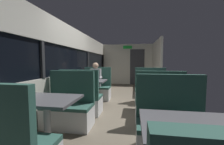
# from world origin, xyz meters

# --- Properties ---
(ground_plane) EXTENTS (3.30, 9.20, 0.02)m
(ground_plane) POSITION_xyz_m (0.00, 0.00, -0.01)
(ground_plane) COLOR #665B4C
(carriage_window_panel_left) EXTENTS (0.09, 8.48, 2.30)m
(carriage_window_panel_left) POSITION_xyz_m (-1.45, 0.00, 1.11)
(carriage_window_panel_left) COLOR beige
(carriage_window_panel_left) RESTS_ON ground_plane
(carriage_end_bulkhead) EXTENTS (2.90, 0.11, 2.30)m
(carriage_end_bulkhead) POSITION_xyz_m (0.06, 4.19, 1.14)
(carriage_end_bulkhead) COLOR beige
(carriage_end_bulkhead) RESTS_ON ground_plane
(carriage_aisle_panel_right) EXTENTS (0.08, 2.40, 2.30)m
(carriage_aisle_panel_right) POSITION_xyz_m (1.45, 3.00, 1.15)
(carriage_aisle_panel_right) COLOR beige
(carriage_aisle_panel_right) RESTS_ON ground_plane
(dining_table_near_window) EXTENTS (0.90, 0.70, 0.74)m
(dining_table_near_window) POSITION_xyz_m (-0.89, -2.09, 0.64)
(dining_table_near_window) COLOR #9E9EA3
(dining_table_near_window) RESTS_ON ground_plane
(bench_near_window_facing_entry) EXTENTS (0.95, 0.50, 1.10)m
(bench_near_window_facing_entry) POSITION_xyz_m (-0.89, -1.39, 0.33)
(bench_near_window_facing_entry) COLOR silver
(bench_near_window_facing_entry) RESTS_ON ground_plane
(dining_table_mid_window) EXTENTS (0.90, 0.70, 0.74)m
(dining_table_mid_window) POSITION_xyz_m (-0.89, -0.00, 0.64)
(dining_table_mid_window) COLOR #9E9EA3
(dining_table_mid_window) RESTS_ON ground_plane
(bench_mid_window_facing_end) EXTENTS (0.95, 0.50, 1.10)m
(bench_mid_window_facing_end) POSITION_xyz_m (-0.89, -0.70, 0.33)
(bench_mid_window_facing_end) COLOR silver
(bench_mid_window_facing_end) RESTS_ON ground_plane
(bench_mid_window_facing_entry) EXTENTS (0.95, 0.50, 1.10)m
(bench_mid_window_facing_entry) POSITION_xyz_m (-0.89, 0.70, 0.33)
(bench_mid_window_facing_entry) COLOR silver
(bench_mid_window_facing_entry) RESTS_ON ground_plane
(dining_table_front_aisle) EXTENTS (0.90, 0.70, 0.74)m
(dining_table_front_aisle) POSITION_xyz_m (0.89, -2.69, 0.64)
(dining_table_front_aisle) COLOR #9E9EA3
(dining_table_front_aisle) RESTS_ON ground_plane
(bench_front_aisle_facing_entry) EXTENTS (0.95, 0.50, 1.10)m
(bench_front_aisle_facing_entry) POSITION_xyz_m (0.89, -1.99, 0.33)
(bench_front_aisle_facing_entry) COLOR silver
(bench_front_aisle_facing_entry) RESTS_ON ground_plane
(dining_table_rear_aisle) EXTENTS (0.90, 0.70, 0.74)m
(dining_table_rear_aisle) POSITION_xyz_m (0.89, -0.20, 0.64)
(dining_table_rear_aisle) COLOR #9E9EA3
(dining_table_rear_aisle) RESTS_ON ground_plane
(bench_rear_aisle_facing_end) EXTENTS (0.95, 0.50, 1.10)m
(bench_rear_aisle_facing_end) POSITION_xyz_m (0.89, -0.90, 0.33)
(bench_rear_aisle_facing_end) COLOR silver
(bench_rear_aisle_facing_end) RESTS_ON ground_plane
(bench_rear_aisle_facing_entry) EXTENTS (0.95, 0.50, 1.10)m
(bench_rear_aisle_facing_entry) POSITION_xyz_m (0.89, 0.50, 0.33)
(bench_rear_aisle_facing_entry) COLOR silver
(bench_rear_aisle_facing_entry) RESTS_ON ground_plane
(seated_passenger) EXTENTS (0.47, 0.55, 1.26)m
(seated_passenger) POSITION_xyz_m (-0.89, 0.62, 0.54)
(seated_passenger) COLOR #26262D
(seated_passenger) RESTS_ON ground_plane
(coffee_cup_primary) EXTENTS (0.07, 0.07, 0.09)m
(coffee_cup_primary) POSITION_xyz_m (0.79, -0.33, 0.79)
(coffee_cup_primary) COLOR #26598C
(coffee_cup_primary) RESTS_ON dining_table_rear_aisle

